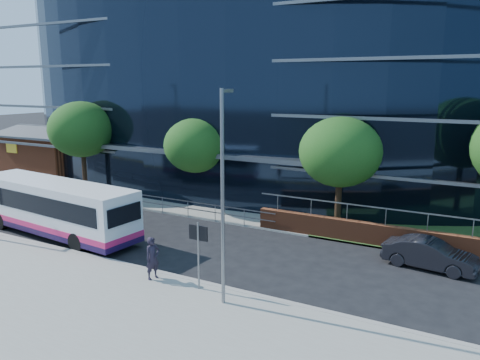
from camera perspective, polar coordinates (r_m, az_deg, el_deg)
The scene contains 17 objects.
ground at distance 23.31m, azimuth -12.18°, elevation -9.44°, with size 200.00×200.00×0.00m, color black.
pavement_near at distance 20.10m, azimuth -21.73°, elevation -13.37°, with size 80.00×8.00×0.15m, color gray.
kerb at distance 22.59m, azimuth -13.86°, elevation -10.00°, with size 80.00×0.25×0.16m, color gray.
yellow_line_outer at distance 22.76m, azimuth -13.51°, elevation -10.02°, with size 80.00×0.08×0.01m, color gold.
yellow_line_inner at distance 22.86m, azimuth -13.26°, elevation -9.91°, with size 80.00×0.08×0.01m, color gold.
far_forecourt at distance 35.10m, azimuth -7.99°, elevation -1.98°, with size 50.00×8.00×0.10m, color gray.
glass_office at distance 41.48m, azimuth 2.23°, elevation 11.32°, with size 44.00×23.10×16.00m.
brick_pavilion at distance 47.49m, azimuth -21.97°, elevation 3.19°, with size 8.60×6.66×4.40m.
guard_railings at distance 33.20m, azimuth -14.91°, elevation -1.69°, with size 24.00×0.05×1.10m.
street_sign at distance 18.80m, azimuth -5.10°, elevation -7.46°, with size 0.85×0.09×2.80m.
tree_far_a at distance 37.47m, azimuth -18.75°, elevation 5.85°, with size 4.95×4.95×6.98m.
tree_far_b at distance 31.42m, azimuth -5.41°, elevation 4.20°, with size 4.29×4.29×6.05m.
tree_far_c at distance 26.66m, azimuth 12.13°, elevation 3.34°, with size 4.62×4.62×6.51m.
streetlight_east at distance 16.92m, azimuth -2.10°, elevation -1.53°, with size 0.15×0.77×8.00m.
city_bus at distance 27.69m, azimuth -21.52°, elevation -3.14°, with size 11.27×3.52×3.00m.
parked_car at distance 23.22m, azimuth 22.14°, elevation -8.37°, with size 1.44×4.12×1.36m, color black.
pedestrian at distance 20.35m, azimuth -10.61°, elevation -9.34°, with size 0.67×0.44×1.84m, color black.
Camera 1 is at (14.40, -16.33, 8.34)m, focal length 35.00 mm.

